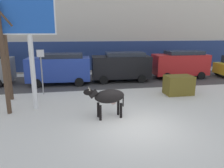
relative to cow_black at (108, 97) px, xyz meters
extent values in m
plane|color=silver|center=(1.01, -1.19, -0.99)|extent=(120.00, 120.00, 0.00)
cube|color=#423F3F|center=(1.01, 7.70, -0.99)|extent=(60.00, 5.60, 0.01)
cube|color=beige|center=(1.01, 14.94, 5.51)|extent=(44.00, 6.00, 13.00)
cube|color=navy|center=(1.01, 11.89, 0.61)|extent=(43.12, 0.10, 2.80)
ellipsoid|color=black|center=(0.07, 0.01, 0.03)|extent=(1.46, 0.77, 0.64)
cylinder|color=black|center=(-0.39, -0.25, -0.64)|extent=(0.12, 0.12, 0.70)
cylinder|color=black|center=(-0.44, 0.14, -0.64)|extent=(0.12, 0.12, 0.70)
cylinder|color=black|center=(0.58, -0.12, -0.64)|extent=(0.12, 0.12, 0.70)
cylinder|color=black|center=(0.53, 0.26, -0.64)|extent=(0.12, 0.12, 0.70)
cylinder|color=black|center=(-0.67, -0.09, 0.21)|extent=(0.51, 0.32, 0.44)
ellipsoid|color=black|center=(-0.89, -0.11, 0.31)|extent=(0.47, 0.29, 0.28)
cone|color=beige|center=(-0.84, -0.22, 0.47)|extent=(0.07, 0.12, 0.15)
cone|color=beige|center=(-0.87, 0.00, 0.47)|extent=(0.07, 0.12, 0.15)
cylinder|color=black|center=(0.73, 0.09, -0.22)|extent=(0.06, 0.06, 0.60)
ellipsoid|color=beige|center=(0.24, 0.03, -0.27)|extent=(0.31, 0.27, 0.20)
cylinder|color=silver|center=(-3.51, 1.87, 0.91)|extent=(0.24, 0.24, 3.80)
cube|color=silver|center=(-3.51, 1.87, 3.66)|extent=(2.51, 0.67, 1.82)
cube|color=#1E51B2|center=(-3.51, 1.84, 3.66)|extent=(2.39, 0.60, 1.70)
cylinder|color=black|center=(-6.86, 8.75, -0.67)|extent=(0.65, 0.24, 0.64)
cube|color=#233D9E|center=(-2.61, 7.18, 0.18)|extent=(4.66, 2.05, 1.70)
cube|color=#1E232D|center=(-2.31, 7.17, 1.18)|extent=(3.05, 1.77, 0.30)
cylinder|color=black|center=(-1.09, 8.08, -0.67)|extent=(0.65, 0.24, 0.64)
cylinder|color=black|center=(-1.15, 6.18, -0.67)|extent=(0.65, 0.24, 0.64)
cylinder|color=black|center=(-4.08, 8.18, -0.67)|extent=(0.65, 0.24, 0.64)
cylinder|color=black|center=(-4.14, 6.28, -0.67)|extent=(0.65, 0.24, 0.64)
cube|color=black|center=(2.23, 7.42, 0.18)|extent=(4.66, 2.05, 1.70)
cube|color=#1E232D|center=(2.53, 7.41, 1.18)|extent=(3.05, 1.77, 0.30)
cylinder|color=black|center=(3.76, 8.32, -0.67)|extent=(0.65, 0.24, 0.64)
cylinder|color=black|center=(3.70, 6.42, -0.67)|extent=(0.65, 0.24, 0.64)
cylinder|color=black|center=(0.77, 8.42, -0.67)|extent=(0.65, 0.24, 0.64)
cylinder|color=black|center=(0.71, 6.52, -0.67)|extent=(0.65, 0.24, 0.64)
cube|color=red|center=(7.53, 7.80, 0.18)|extent=(4.66, 2.05, 1.70)
cube|color=#1E232D|center=(7.83, 7.79, 1.18)|extent=(3.05, 1.77, 0.30)
cylinder|color=black|center=(9.06, 8.70, -0.67)|extent=(0.65, 0.24, 0.64)
cylinder|color=black|center=(8.99, 6.80, -0.67)|extent=(0.65, 0.24, 0.64)
cylinder|color=black|center=(6.07, 8.80, -0.67)|extent=(0.65, 0.24, 0.64)
cylinder|color=black|center=(6.00, 6.90, -0.67)|extent=(0.65, 0.24, 0.64)
cylinder|color=black|center=(11.58, 8.20, -0.67)|extent=(0.65, 0.24, 0.64)
cylinder|color=#282833|center=(1.74, 10.31, -0.55)|extent=(0.24, 0.24, 0.88)
cube|color=brown|center=(1.74, 10.31, 0.21)|extent=(0.36, 0.22, 0.64)
sphere|color=beige|center=(1.74, 10.31, 0.64)|extent=(0.20, 0.20, 0.20)
cylinder|color=#4C3828|center=(-4.66, 1.38, 1.58)|extent=(0.21, 0.21, 5.15)
cylinder|color=#4C3828|center=(-4.36, 1.18, 3.50)|extent=(0.51, 0.72, 0.78)
cylinder|color=#4C3828|center=(-5.16, 3.75, 1.18)|extent=(0.21, 0.21, 4.34)
cylinder|color=#4C3828|center=(-5.44, 4.00, 2.72)|extent=(0.61, 0.65, 0.61)
cylinder|color=#4C3828|center=(-5.52, 4.20, 2.69)|extent=(1.00, 0.81, 0.66)
cube|color=brown|center=(5.02, 3.03, -0.39)|extent=(1.70, 1.11, 1.20)
cylinder|color=gray|center=(-3.47, 4.53, 0.21)|extent=(0.08, 0.08, 2.40)
cube|color=silver|center=(-3.47, 4.53, 1.61)|extent=(0.44, 0.04, 0.44)
camera|label=1|loc=(-1.45, -9.16, 2.86)|focal=34.22mm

